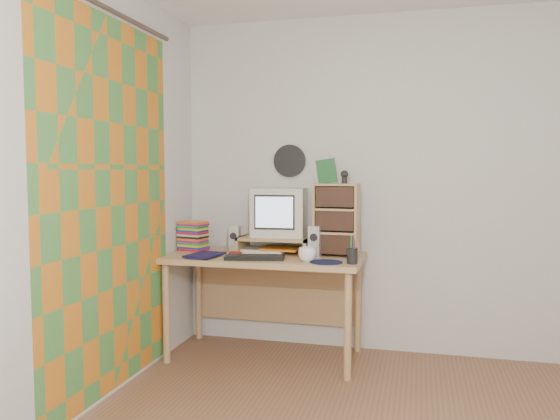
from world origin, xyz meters
The scene contains 20 objects.
back_wall centered at (0.00, 1.75, 1.25)m, with size 3.50×3.50×0.00m, color silver.
left_wall centered at (-1.75, 0.00, 1.25)m, with size 3.50×3.50×0.00m, color silver.
curtain centered at (-1.71, 0.48, 1.15)m, with size 2.20×2.20×0.00m, color #C56F1B.
wall_disc centered at (-0.93, 1.73, 1.43)m, with size 0.25×0.25×0.02m, color black.
desk centered at (-1.03, 1.44, 0.62)m, with size 1.40×0.70×0.75m.
monitor_riser centered at (-0.98, 1.48, 0.84)m, with size 0.52×0.30×0.12m.
crt_monitor centered at (-0.96, 1.53, 1.05)m, with size 0.38×0.38×0.36m, color beige.
speaker_left centered at (-1.28, 1.45, 0.85)m, with size 0.07×0.07×0.20m, color silver.
speaker_right centered at (-0.67, 1.40, 0.86)m, with size 0.08×0.08×0.22m, color silver.
keyboard centered at (-1.04, 1.17, 0.76)m, with size 0.41×0.14×0.03m, color black.
dvd_stack centered at (-1.62, 1.47, 0.89)m, with size 0.20×0.14×0.28m, color brown, non-canonical shape.
cd_rack centered at (-0.53, 1.47, 1.01)m, with size 0.31×0.16×0.52m, color tan.
mug centered at (-0.67, 1.17, 0.80)m, with size 0.12×0.12×0.10m, color white.
diary centered at (-1.52, 1.21, 0.77)m, with size 0.25×0.18×0.05m, color #15113E.
mousepad centered at (-0.55, 1.17, 0.75)m, with size 0.22×0.22×0.00m, color #111139.
pen_cup centered at (-0.38, 1.17, 0.82)m, with size 0.07×0.07×0.14m, color black, non-canonical shape.
papers centered at (-1.01, 1.50, 0.77)m, with size 0.32×0.23×0.04m, color silver, non-canonical shape.
red_box centered at (-1.20, 1.24, 0.77)m, with size 0.08×0.05×0.04m, color #AB1E12.
game_box centered at (-0.60, 1.45, 1.35)m, with size 0.13×0.03×0.17m, color #175020.
webcam centered at (-0.47, 1.46, 1.31)m, with size 0.06×0.06×0.09m, color black, non-canonical shape.
Camera 1 is at (0.04, -2.36, 1.36)m, focal length 35.00 mm.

